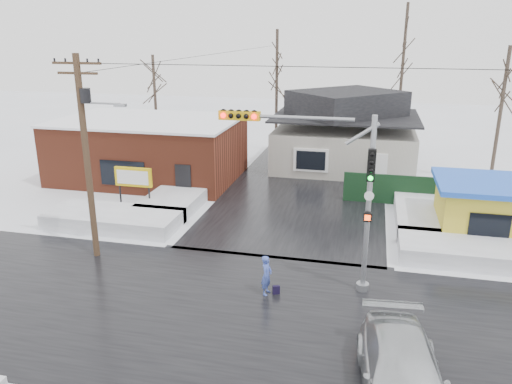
% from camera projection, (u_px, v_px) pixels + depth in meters
% --- Properties ---
extents(ground, '(120.00, 120.00, 0.00)m').
position_uv_depth(ground, '(247.00, 318.00, 17.98)').
color(ground, white).
rests_on(ground, ground).
extents(road_ns, '(10.00, 120.00, 0.02)m').
position_uv_depth(road_ns, '(247.00, 317.00, 17.98)').
color(road_ns, black).
rests_on(road_ns, ground).
extents(road_ew, '(120.00, 10.00, 0.02)m').
position_uv_depth(road_ew, '(247.00, 317.00, 17.98)').
color(road_ew, black).
rests_on(road_ew, ground).
extents(snowbank_nw, '(7.00, 3.00, 0.80)m').
position_uv_depth(snowbank_nw, '(114.00, 219.00, 26.30)').
color(snowbank_nw, white).
rests_on(snowbank_nw, ground).
extents(snowbank_ne, '(7.00, 3.00, 0.80)m').
position_uv_depth(snowbank_ne, '(479.00, 252.00, 22.38)').
color(snowbank_ne, white).
rests_on(snowbank_ne, ground).
extents(snowbank_nside_w, '(3.00, 8.00, 0.80)m').
position_uv_depth(snowbank_nside_w, '(184.00, 193.00, 30.49)').
color(snowbank_nside_w, white).
rests_on(snowbank_nside_w, ground).
extents(snowbank_nside_e, '(3.00, 8.00, 0.80)m').
position_uv_depth(snowbank_nside_e, '(423.00, 211.00, 27.45)').
color(snowbank_nside_e, white).
rests_on(snowbank_nside_e, ground).
extents(traffic_signal, '(6.05, 0.68, 7.00)m').
position_uv_depth(traffic_signal, '(328.00, 179.00, 18.80)').
color(traffic_signal, gray).
rests_on(traffic_signal, ground).
extents(utility_pole, '(3.15, 0.44, 9.00)m').
position_uv_depth(utility_pole, '(87.00, 147.00, 21.37)').
color(utility_pole, '#382619').
rests_on(utility_pole, ground).
extents(brick_building, '(12.20, 8.20, 4.12)m').
position_uv_depth(brick_building, '(150.00, 149.00, 34.55)').
color(brick_building, brown).
rests_on(brick_building, ground).
extents(marquee_sign, '(2.20, 0.21, 2.55)m').
position_uv_depth(marquee_sign, '(133.00, 178.00, 28.14)').
color(marquee_sign, black).
rests_on(marquee_sign, ground).
extents(house, '(10.40, 8.40, 5.76)m').
position_uv_depth(house, '(345.00, 133.00, 37.11)').
color(house, '#AEA99D').
rests_on(house, ground).
extents(kiosk, '(4.60, 4.60, 2.88)m').
position_uv_depth(kiosk, '(481.00, 208.00, 24.72)').
color(kiosk, gold).
rests_on(kiosk, ground).
extents(fence, '(8.00, 0.12, 1.80)m').
position_uv_depth(fence, '(412.00, 191.00, 29.26)').
color(fence, black).
rests_on(fence, ground).
extents(tree_far_left, '(3.00, 3.00, 10.00)m').
position_uv_depth(tree_far_left, '(277.00, 55.00, 40.48)').
color(tree_far_left, '#332821').
rests_on(tree_far_left, ground).
extents(tree_far_mid, '(3.00, 3.00, 12.00)m').
position_uv_depth(tree_far_mid, '(405.00, 35.00, 39.67)').
color(tree_far_mid, '#332821').
rests_on(tree_far_mid, ground).
extents(tree_far_right, '(3.00, 3.00, 9.00)m').
position_uv_depth(tree_far_right, '(506.00, 75.00, 31.69)').
color(tree_far_right, '#332821').
rests_on(tree_far_right, ground).
extents(tree_far_west, '(3.00, 3.00, 8.00)m').
position_uv_depth(tree_far_west, '(154.00, 75.00, 41.29)').
color(tree_far_west, '#332821').
rests_on(tree_far_west, ground).
extents(pedestrian, '(0.47, 0.64, 1.61)m').
position_uv_depth(pedestrian, '(267.00, 276.00, 19.35)').
color(pedestrian, '#4056B5').
rests_on(pedestrian, ground).
extents(car, '(2.77, 5.73, 1.61)m').
position_uv_depth(car, '(402.00, 376.00, 13.73)').
color(car, silver).
rests_on(car, ground).
extents(shopping_bag, '(0.30, 0.21, 0.35)m').
position_uv_depth(shopping_bag, '(276.00, 290.00, 19.52)').
color(shopping_bag, black).
rests_on(shopping_bag, ground).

